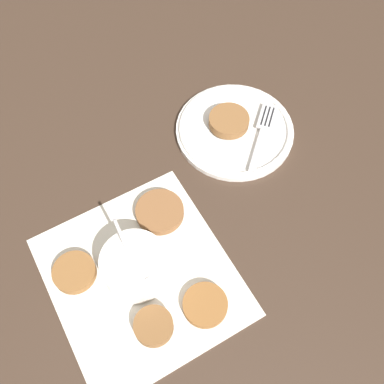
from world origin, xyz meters
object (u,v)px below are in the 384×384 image
object	(u,v)px
sauce_bowl	(135,267)
serving_plate	(235,129)
fritter_on_plate	(229,121)
fork	(264,130)

from	to	relation	value
sauce_bowl	serving_plate	bearing A→B (deg)	111.42
fritter_on_plate	serving_plate	bearing A→B (deg)	22.86
fritter_on_plate	fork	distance (m)	0.06
sauce_bowl	serving_plate	xyz separation A→B (m)	(-0.11, 0.29, -0.02)
sauce_bowl	fork	bearing A→B (deg)	103.28
sauce_bowl	serving_plate	size ratio (longest dim) A/B	0.50
sauce_bowl	fritter_on_plate	world-z (taller)	sauce_bowl
serving_plate	fork	world-z (taller)	fork
fork	serving_plate	bearing A→B (deg)	-136.90
fritter_on_plate	fork	world-z (taller)	fritter_on_plate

